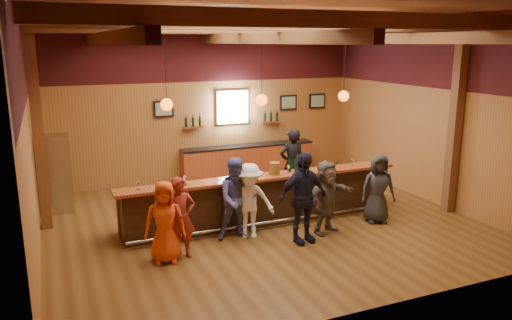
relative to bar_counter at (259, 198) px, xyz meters
The scene contains 27 objects.
room 2.69m from the bar_counter, 100.24° to the right, with size 9.04×9.00×4.52m.
bar_counter is the anchor object (origin of this frame).
back_bar_cabinet 3.76m from the bar_counter, 71.66° to the left, with size 4.00×0.52×0.95m.
window 4.17m from the bar_counter, 78.34° to the left, with size 0.95×0.09×0.95m.
framed_pictures 4.42m from the bar_counter, 66.46° to the left, with size 5.35×0.05×0.45m.
wine_shelves 3.97m from the bar_counter, 78.14° to the left, with size 3.00×0.18×0.30m.
pendant_lights 2.19m from the bar_counter, 96.37° to the right, with size 4.24×0.24×1.37m.
stainless_fridge 4.81m from the bar_counter, 149.24° to the left, with size 0.70×0.70×1.80m, color silver.
customer_orange 2.74m from the bar_counter, 151.45° to the right, with size 0.73×0.48×1.50m, color #DF4815.
customer_redvest 2.46m from the bar_counter, 149.07° to the right, with size 0.56×0.37×1.53m, color maroon.
customer_denim 1.20m from the bar_counter, 135.38° to the right, with size 0.82×0.64×1.68m, color #5259A4.
customer_white 1.04m from the bar_counter, 124.84° to the right, with size 0.99×0.57×1.54m, color white.
customer_navy 1.55m from the bar_counter, 78.87° to the right, with size 1.07×0.45×1.83m, color #181A31.
customer_brown 1.58m from the bar_counter, 50.82° to the right, with size 1.43×0.45×1.54m, color #5D534B.
customer_dark 2.61m from the bar_counter, 24.97° to the right, with size 0.75×0.49×1.53m, color #2B2A2D.
bartender 1.79m from the bar_counter, 38.96° to the left, with size 0.66×0.43×1.81m, color black.
ice_bucket 0.81m from the bar_counter, 51.98° to the right, with size 0.24×0.24×0.26m, color brown.
bottle_a 1.09m from the bar_counter, 20.21° to the right, with size 0.08×0.08×0.37m.
bottle_b 0.98m from the bar_counter, 18.66° to the right, with size 0.07×0.07×0.32m.
glass_a 2.77m from the bar_counter, behind, with size 0.08×0.08×0.17m.
glass_b 2.07m from the bar_counter, 169.20° to the right, with size 0.09×0.09×0.19m.
glass_c 1.94m from the bar_counter, 168.46° to the right, with size 0.09×0.09×0.20m.
glass_d 1.12m from the bar_counter, 153.41° to the right, with size 0.07×0.07×0.17m.
glass_e 0.90m from the bar_counter, 150.81° to the right, with size 0.08×0.08×0.17m.
glass_f 0.95m from the bar_counter, 27.73° to the right, with size 0.08×0.08×0.17m.
glass_g 1.53m from the bar_counter, 15.12° to the right, with size 0.07×0.07×0.17m.
glass_h 2.35m from the bar_counter, ahead, with size 0.07×0.07×0.16m.
Camera 1 is at (-4.16, -9.52, 3.88)m, focal length 35.00 mm.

